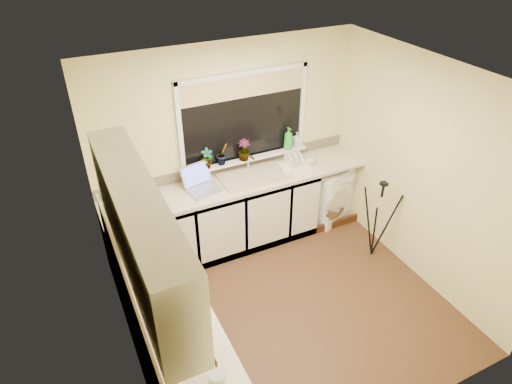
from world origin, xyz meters
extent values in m
plane|color=brown|center=(0.00, 0.00, 0.00)|extent=(3.20, 3.20, 0.00)
plane|color=white|center=(0.00, 0.00, 2.45)|extent=(3.20, 3.20, 0.00)
plane|color=beige|center=(0.00, 1.50, 1.23)|extent=(3.20, 0.00, 3.20)
plane|color=beige|center=(0.00, -1.50, 1.23)|extent=(3.20, 0.00, 3.20)
plane|color=beige|center=(-1.60, 0.00, 1.23)|extent=(0.00, 3.00, 3.00)
plane|color=beige|center=(1.60, 0.00, 1.23)|extent=(0.00, 3.00, 3.00)
cube|color=silver|center=(-0.33, 1.20, 0.43)|extent=(2.55, 0.60, 0.86)
cube|color=silver|center=(-1.30, -0.30, 0.43)|extent=(0.54, 2.40, 0.86)
cube|color=beige|center=(0.00, 1.20, 0.88)|extent=(3.20, 0.60, 0.04)
cube|color=beige|center=(-1.30, -0.30, 0.88)|extent=(0.60, 2.40, 0.04)
cube|color=silver|center=(-1.44, -0.45, 1.80)|extent=(0.28, 1.90, 0.70)
cube|color=beige|center=(-1.59, -0.30, 1.12)|extent=(0.02, 2.40, 0.45)
cube|color=beige|center=(0.00, 1.49, 0.97)|extent=(3.20, 0.02, 0.14)
cube|color=black|center=(0.20, 1.49, 1.55)|extent=(1.50, 0.02, 1.00)
cube|color=tan|center=(0.20, 1.46, 1.92)|extent=(1.50, 0.02, 0.25)
cube|color=white|center=(0.20, 1.43, 1.04)|extent=(1.60, 0.14, 0.03)
cube|color=tan|center=(0.20, 1.20, 0.91)|extent=(0.82, 0.46, 0.03)
cylinder|color=silver|center=(0.20, 1.38, 1.02)|extent=(0.03, 0.03, 0.24)
cube|color=white|center=(1.25, 1.21, 0.39)|extent=(0.70, 0.69, 0.77)
cube|color=#9E9EA5|center=(-0.44, 1.17, 0.91)|extent=(0.41, 0.33, 0.02)
cube|color=#556DE7|center=(-0.47, 1.34, 1.04)|extent=(0.38, 0.18, 0.24)
cylinder|color=silver|center=(-1.23, 0.51, 1.00)|extent=(0.15, 0.15, 0.20)
cube|color=white|center=(0.72, 1.17, 0.93)|extent=(0.39, 0.32, 0.05)
cylinder|color=white|center=(-1.22, -1.18, 0.99)|extent=(0.12, 0.12, 0.18)
cylinder|color=white|center=(-1.36, -0.44, 0.96)|extent=(0.08, 0.08, 0.11)
imported|color=silver|center=(-1.27, 0.63, 1.04)|extent=(0.47, 0.57, 0.28)
imported|color=#999999|center=(-0.31, 1.39, 1.18)|extent=(0.14, 0.10, 0.25)
imported|color=#999999|center=(-0.11, 1.41, 1.18)|extent=(0.17, 0.15, 0.26)
imported|color=#999999|center=(0.15, 1.40, 1.18)|extent=(0.16, 0.16, 0.26)
imported|color=green|center=(0.77, 1.41, 1.19)|extent=(0.12, 0.12, 0.29)
imported|color=#999999|center=(0.90, 1.43, 1.14)|extent=(0.09, 0.09, 0.19)
imported|color=silver|center=(0.96, 1.19, 0.95)|extent=(0.17, 0.17, 0.10)
imported|color=beige|center=(-1.35, -0.72, 0.95)|extent=(0.11, 0.11, 0.09)
camera|label=1|loc=(-1.78, -2.91, 3.64)|focal=31.45mm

